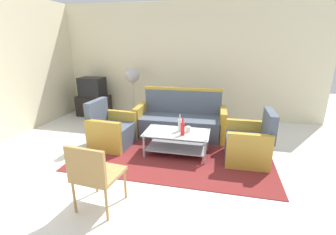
# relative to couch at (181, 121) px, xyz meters

# --- Properties ---
(ground_plane) EXTENTS (14.00, 14.00, 0.00)m
(ground_plane) POSITION_rel_couch_xyz_m (-0.10, -1.61, -0.32)
(ground_plane) COLOR white
(wall_back) EXTENTS (6.52, 0.12, 2.80)m
(wall_back) POSITION_rel_couch_xyz_m (-0.10, 1.45, 1.08)
(wall_back) COLOR beige
(wall_back) RESTS_ON ground
(rug) EXTENTS (3.28, 2.25, 0.01)m
(rug) POSITION_rel_couch_xyz_m (0.05, -0.73, -0.31)
(rug) COLOR maroon
(rug) RESTS_ON ground
(couch) EXTENTS (1.82, 0.78, 0.96)m
(couch) POSITION_rel_couch_xyz_m (0.00, 0.00, 0.00)
(couch) COLOR #4C5666
(couch) RESTS_ON rug
(armchair_left) EXTENTS (0.74, 0.80, 0.85)m
(armchair_left) POSITION_rel_couch_xyz_m (-1.18, -0.77, -0.03)
(armchair_left) COLOR #4C5666
(armchair_left) RESTS_ON rug
(armchair_right) EXTENTS (0.71, 0.77, 0.85)m
(armchair_right) POSITION_rel_couch_xyz_m (1.27, -0.82, -0.03)
(armchair_right) COLOR #4C5666
(armchair_right) RESTS_ON rug
(coffee_table) EXTENTS (1.10, 0.60, 0.40)m
(coffee_table) POSITION_rel_couch_xyz_m (0.08, -0.86, -0.04)
(coffee_table) COLOR silver
(coffee_table) RESTS_ON rug
(bottle_clear) EXTENTS (0.06, 0.06, 0.30)m
(bottle_clear) POSITION_rel_couch_xyz_m (0.12, -0.80, 0.21)
(bottle_clear) COLOR silver
(bottle_clear) RESTS_ON coffee_table
(bottle_red) EXTENTS (0.07, 0.07, 0.29)m
(bottle_red) POSITION_rel_couch_xyz_m (0.20, -0.97, 0.20)
(bottle_red) COLOR red
(bottle_red) RESTS_ON coffee_table
(cup) EXTENTS (0.08, 0.08, 0.10)m
(cup) POSITION_rel_couch_xyz_m (0.27, -0.81, 0.14)
(cup) COLOR silver
(cup) RESTS_ON coffee_table
(tv_stand) EXTENTS (0.80, 0.50, 0.52)m
(tv_stand) POSITION_rel_couch_xyz_m (-2.50, 0.94, -0.06)
(tv_stand) COLOR black
(tv_stand) RESTS_ON ground
(television) EXTENTS (0.62, 0.47, 0.48)m
(television) POSITION_rel_couch_xyz_m (-2.50, 0.95, 0.44)
(television) COLOR black
(television) RESTS_ON tv_stand
(pedestal_fan) EXTENTS (0.36, 0.36, 1.27)m
(pedestal_fan) POSITION_rel_couch_xyz_m (-1.40, 0.99, 0.70)
(pedestal_fan) COLOR #2D2D33
(pedestal_fan) RESTS_ON ground
(wicker_chair) EXTENTS (0.52, 0.52, 0.84)m
(wicker_chair) POSITION_rel_couch_xyz_m (-0.54, -2.50, 0.18)
(wicker_chair) COLOR #AD844C
(wicker_chair) RESTS_ON ground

